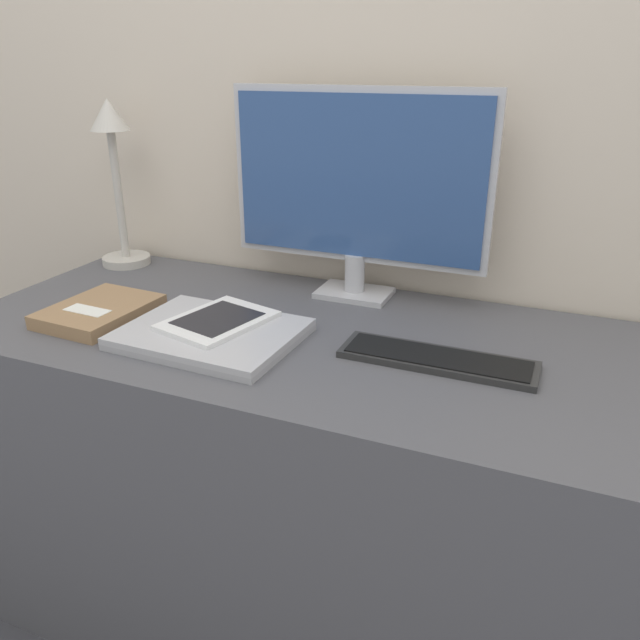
# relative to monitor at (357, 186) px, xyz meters

# --- Properties ---
(wall_back) EXTENTS (3.60, 0.05, 2.40)m
(wall_back) POSITION_rel_monitor_xyz_m (0.02, 0.11, 0.24)
(wall_back) COLOR beige
(wall_back) RESTS_ON ground_plane
(desk) EXTENTS (1.46, 0.61, 0.72)m
(desk) POSITION_rel_monitor_xyz_m (0.02, -0.23, -0.60)
(desk) COLOR #4C4C51
(desk) RESTS_ON ground_plane
(monitor) EXTENTS (0.56, 0.11, 0.44)m
(monitor) POSITION_rel_monitor_xyz_m (0.00, 0.00, 0.00)
(monitor) COLOR #B7B7BC
(monitor) RESTS_ON desk
(keyboard) EXTENTS (0.34, 0.10, 0.01)m
(keyboard) POSITION_rel_monitor_xyz_m (0.25, -0.26, -0.23)
(keyboard) COLOR #282828
(keyboard) RESTS_ON desk
(laptop) EXTENTS (0.32, 0.26, 0.02)m
(laptop) POSITION_rel_monitor_xyz_m (-0.17, -0.33, -0.23)
(laptop) COLOR #A3A3A8
(laptop) RESTS_ON desk
(ereader) EXTENTS (0.19, 0.23, 0.01)m
(ereader) POSITION_rel_monitor_xyz_m (-0.17, -0.30, -0.21)
(ereader) COLOR white
(ereader) RESTS_ON laptop
(desk_lamp) EXTENTS (0.12, 0.12, 0.40)m
(desk_lamp) POSITION_rel_monitor_xyz_m (-0.62, -0.01, 0.00)
(desk_lamp) COLOR #BCB7AD
(desk_lamp) RESTS_ON desk
(notebook) EXTENTS (0.18, 0.23, 0.03)m
(notebook) POSITION_rel_monitor_xyz_m (-0.43, -0.32, -0.23)
(notebook) COLOR #93704C
(notebook) RESTS_ON desk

